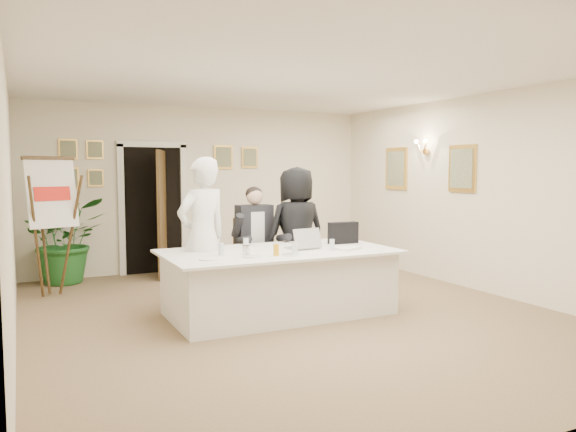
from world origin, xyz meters
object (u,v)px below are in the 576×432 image
at_px(standing_man, 202,236).
at_px(oj_glass, 276,250).
at_px(potted_palm, 66,240).
at_px(standing_woman, 296,232).
at_px(conference_table, 279,282).
at_px(seated_man, 256,241).
at_px(laptop, 302,237).
at_px(steel_jug, 246,250).
at_px(flip_chart, 50,234).
at_px(laptop_bag, 343,233).
at_px(paper_stack, 347,248).

bearing_deg(standing_man, oj_glass, 109.04).
bearing_deg(potted_palm, standing_woman, -39.47).
distance_m(conference_table, seated_man, 1.10).
relative_size(laptop, steel_jug, 3.47).
relative_size(seated_man, flip_chart, 0.81).
height_order(standing_man, laptop_bag, standing_man).
xyz_separation_m(flip_chart, oj_glass, (2.21, -2.53, -0.03)).
relative_size(conference_table, seated_man, 1.80).
bearing_deg(paper_stack, seated_man, 115.60).
bearing_deg(seated_man, potted_palm, 124.61).
bearing_deg(conference_table, oj_glass, -118.71).
bearing_deg(steel_jug, standing_man, 118.29).
bearing_deg(laptop_bag, paper_stack, -113.67).
bearing_deg(laptop, flip_chart, 135.69).
xyz_separation_m(seated_man, standing_woman, (0.51, -0.22, 0.13)).
height_order(standing_man, paper_stack, standing_man).
bearing_deg(flip_chart, standing_man, -47.68).
bearing_deg(standing_man, laptop_bag, 153.76).
relative_size(flip_chart, steel_jug, 17.03).
distance_m(conference_table, potted_palm, 3.79).
bearing_deg(steel_jug, laptop, 14.21).
bearing_deg(paper_stack, conference_table, 157.76).
relative_size(conference_table, oj_glass, 21.14).
distance_m(seated_man, laptop, 1.04).
xyz_separation_m(seated_man, potted_palm, (-2.28, 2.08, -0.10)).
relative_size(laptop_bag, steel_jug, 3.64).
relative_size(paper_stack, steel_jug, 2.82).
bearing_deg(paper_stack, standing_man, 155.73).
relative_size(laptop, laptop_bag, 0.95).
relative_size(laptop_bag, paper_stack, 1.29).
distance_m(seated_man, laptop_bag, 1.23).
height_order(potted_palm, oj_glass, potted_palm).
distance_m(flip_chart, paper_stack, 4.03).
height_order(standing_woman, laptop_bag, standing_woman).
distance_m(conference_table, laptop, 0.61).
bearing_deg(steel_jug, paper_stack, -5.21).
relative_size(standing_man, standing_woman, 1.06).
xyz_separation_m(flip_chart, laptop, (2.74, -2.15, 0.05)).
height_order(seated_man, flip_chart, flip_chart).
bearing_deg(seated_man, paper_stack, -77.45).
relative_size(seated_man, standing_woman, 0.86).
bearing_deg(flip_chart, steel_jug, -50.79).
distance_m(standing_man, standing_woman, 1.51).
xyz_separation_m(conference_table, steel_jug, (-0.50, -0.20, 0.44)).
height_order(laptop_bag, steel_jug, laptop_bag).
bearing_deg(standing_woman, potted_palm, -40.64).
height_order(flip_chart, oj_glass, flip_chart).
bearing_deg(laptop, oj_glass, -150.14).
bearing_deg(laptop, standing_woman, 62.15).
bearing_deg(potted_palm, standing_man, -63.67).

